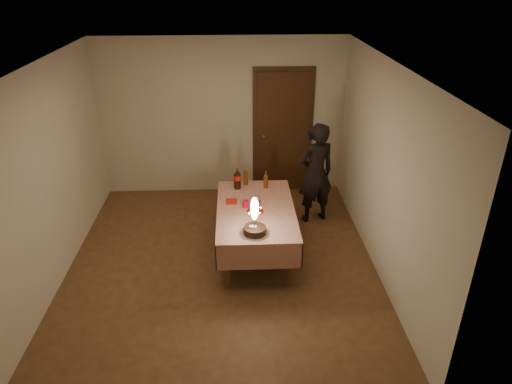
% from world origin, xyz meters
% --- Properties ---
extents(ground, '(4.00, 4.50, 0.01)m').
position_xyz_m(ground, '(0.00, 0.00, 0.00)').
color(ground, brown).
rests_on(ground, ground).
extents(room_shell, '(4.04, 4.54, 2.62)m').
position_xyz_m(room_shell, '(0.03, 0.08, 1.65)').
color(room_shell, beige).
rests_on(room_shell, ground).
extents(dining_table, '(1.02, 1.72, 0.68)m').
position_xyz_m(dining_table, '(0.46, 0.27, 0.59)').
color(dining_table, brown).
rests_on(dining_table, ground).
extents(birthday_cake, '(0.34, 0.34, 0.48)m').
position_xyz_m(birthday_cake, '(0.41, -0.35, 0.80)').
color(birthday_cake, white).
rests_on(birthday_cake, dining_table).
extents(red_plate, '(0.22, 0.22, 0.01)m').
position_xyz_m(red_plate, '(0.44, 0.19, 0.69)').
color(red_plate, red).
rests_on(red_plate, dining_table).
extents(red_cup, '(0.08, 0.08, 0.10)m').
position_xyz_m(red_cup, '(0.33, 0.30, 0.73)').
color(red_cup, '#B30C28').
rests_on(red_cup, dining_table).
extents(clear_cup, '(0.07, 0.07, 0.09)m').
position_xyz_m(clear_cup, '(0.49, 0.29, 0.73)').
color(clear_cup, white).
rests_on(clear_cup, dining_table).
extents(napkin_stack, '(0.15, 0.15, 0.02)m').
position_xyz_m(napkin_stack, '(0.14, 0.46, 0.69)').
color(napkin_stack, '#A51E12').
rests_on(napkin_stack, dining_table).
extents(cola_bottle, '(0.10, 0.10, 0.32)m').
position_xyz_m(cola_bottle, '(0.22, 0.88, 0.84)').
color(cola_bottle, black).
rests_on(cola_bottle, dining_table).
extents(amber_bottle_left, '(0.06, 0.06, 0.25)m').
position_xyz_m(amber_bottle_left, '(0.35, 1.01, 0.80)').
color(amber_bottle_left, '#56280E').
rests_on(amber_bottle_left, dining_table).
extents(amber_bottle_right, '(0.06, 0.06, 0.25)m').
position_xyz_m(amber_bottle_right, '(0.63, 0.89, 0.80)').
color(amber_bottle_right, '#56280E').
rests_on(amber_bottle_right, dining_table).
extents(photographer, '(0.65, 0.53, 1.55)m').
position_xyz_m(photographer, '(1.39, 1.14, 0.78)').
color(photographer, black).
rests_on(photographer, ground).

